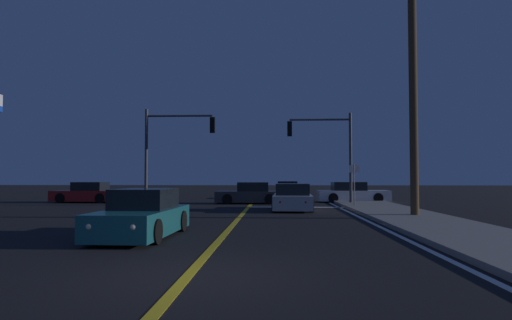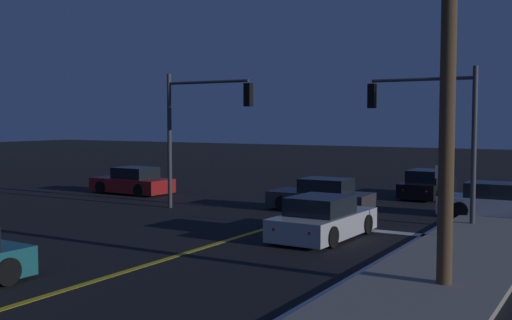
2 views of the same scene
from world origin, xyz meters
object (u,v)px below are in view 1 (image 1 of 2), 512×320
at_px(car_mid_block_teal, 142,216).
at_px(street_sign_corner, 354,178).
at_px(car_distant_tail_black, 287,191).
at_px(car_lead_oncoming_white, 352,193).
at_px(traffic_signal_far_left, 172,141).
at_px(car_parked_curb_charcoal, 250,194).
at_px(traffic_signal_near_right, 327,143).
at_px(utility_pole_right, 413,84).
at_px(car_far_approaching_silver, 293,199).
at_px(car_side_waiting_red, 87,194).

height_order(car_mid_block_teal, street_sign_corner, street_sign_corner).
bearing_deg(car_distant_tail_black, car_lead_oncoming_white, -49.79).
bearing_deg(car_distant_tail_black, traffic_signal_far_left, -127.19).
relative_size(traffic_signal_far_left, street_sign_corner, 2.39).
bearing_deg(car_mid_block_teal, car_parked_curb_charcoal, -96.02).
bearing_deg(traffic_signal_near_right, car_distant_tail_black, -73.98).
xyz_separation_m(car_parked_curb_charcoal, utility_pole_right, (7.23, -9.49, 4.88)).
xyz_separation_m(car_parked_curb_charcoal, car_distant_tail_black, (2.52, 6.66, 0.00)).
distance_m(car_parked_curb_charcoal, car_distant_tail_black, 7.12).
height_order(traffic_signal_far_left, street_sign_corner, traffic_signal_far_left).
bearing_deg(utility_pole_right, car_distant_tail_black, 106.26).
distance_m(car_far_approaching_silver, utility_pole_right, 8.00).
height_order(car_side_waiting_red, car_far_approaching_silver, same).
height_order(car_parked_curb_charcoal, traffic_signal_near_right, traffic_signal_near_right).
distance_m(car_side_waiting_red, street_sign_corner, 17.18).
distance_m(car_parked_curb_charcoal, car_lead_oncoming_white, 6.88).
bearing_deg(car_lead_oncoming_white, car_parked_curb_charcoal, -77.15).
height_order(car_mid_block_teal, traffic_signal_far_left, traffic_signal_far_left).
bearing_deg(car_distant_tail_black, car_far_approaching_silver, -89.93).
bearing_deg(utility_pole_right, car_parked_curb_charcoal, 127.32).
distance_m(car_parked_curb_charcoal, traffic_signal_far_left, 5.97).
height_order(car_parked_curb_charcoal, car_far_approaching_silver, same).
relative_size(car_parked_curb_charcoal, traffic_signal_far_left, 0.75).
bearing_deg(traffic_signal_near_right, street_sign_corner, 111.63).
height_order(car_far_approaching_silver, street_sign_corner, street_sign_corner).
distance_m(car_lead_oncoming_white, traffic_signal_near_right, 4.56).
bearing_deg(utility_pole_right, car_lead_oncoming_white, 92.93).
height_order(car_mid_block_teal, traffic_signal_near_right, traffic_signal_near_right).
distance_m(car_parked_curb_charcoal, car_side_waiting_red, 10.75).
height_order(car_lead_oncoming_white, car_distant_tail_black, same).
xyz_separation_m(car_distant_tail_black, traffic_signal_far_left, (-6.97, -9.06, 3.19)).
bearing_deg(street_sign_corner, traffic_signal_far_left, 172.24).
bearing_deg(street_sign_corner, traffic_signal_near_right, 111.63).
height_order(car_parked_curb_charcoal, car_distant_tail_black, same).
height_order(car_mid_block_teal, car_lead_oncoming_white, same).
height_order(traffic_signal_far_left, utility_pole_right, utility_pole_right).
relative_size(car_parked_curb_charcoal, car_far_approaching_silver, 0.98).
height_order(car_mid_block_teal, car_side_waiting_red, same).
bearing_deg(traffic_signal_far_left, utility_pole_right, -31.27).
distance_m(car_side_waiting_red, car_distant_tail_black, 14.54).
distance_m(car_side_waiting_red, utility_pole_right, 21.20).
bearing_deg(street_sign_corner, car_side_waiting_red, 164.93).
distance_m(car_parked_curb_charcoal, traffic_signal_near_right, 5.75).
bearing_deg(car_distant_tail_black, utility_pole_right, -73.36).
distance_m(car_distant_tail_black, street_sign_corner, 11.02).
xyz_separation_m(car_distant_tail_black, traffic_signal_near_right, (2.20, -7.66, 3.13)).
distance_m(car_lead_oncoming_white, street_sign_corner, 5.65).
bearing_deg(utility_pole_right, traffic_signal_far_left, 148.73).
bearing_deg(car_parked_curb_charcoal, car_lead_oncoming_white, -76.77).
height_order(car_parked_curb_charcoal, street_sign_corner, street_sign_corner).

